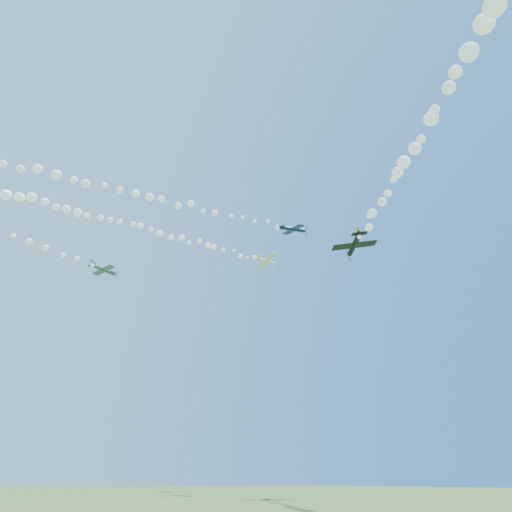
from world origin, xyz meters
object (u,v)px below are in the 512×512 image
plane_grey (104,270)px  plane_black (354,245)px  plane_white (267,261)px  plane_navy (293,229)px

plane_grey → plane_black: (28.67, -45.19, -6.59)m
plane_white → plane_navy: (-10.07, -24.47, -5.97)m
plane_white → plane_black: 46.67m
plane_navy → plane_white: bearing=77.0°
plane_grey → plane_black: size_ratio=0.99×
plane_white → plane_grey: bearing=177.1°
plane_white → plane_grey: plane_white is taller
plane_white → plane_black: plane_white is taller
plane_navy → plane_black: 20.95m
plane_white → plane_grey: 41.69m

